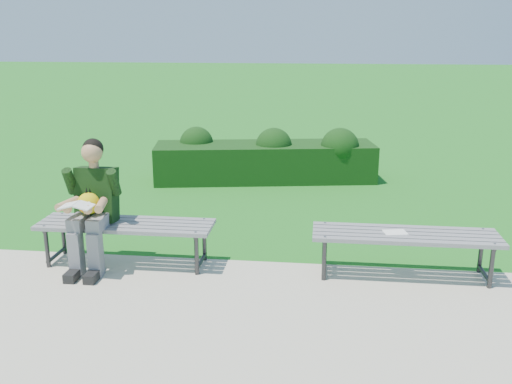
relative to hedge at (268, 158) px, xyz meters
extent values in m
plane|color=#3C7023|center=(0.11, -3.54, -0.37)|extent=(80.00, 80.00, 0.00)
cube|color=beige|center=(0.11, -5.29, -0.36)|extent=(30.00, 3.50, 0.02)
cube|color=#173A0E|center=(-0.05, -0.01, -0.07)|extent=(3.65, 1.47, 0.60)
sphere|color=#173A0E|center=(-1.20, 0.07, 0.20)|extent=(0.64, 0.64, 0.56)
sphere|color=#173A0E|center=(0.10, -0.01, 0.20)|extent=(0.68, 0.68, 0.59)
sphere|color=#173A0E|center=(1.16, 0.03, 0.20)|extent=(0.71, 0.71, 0.62)
cube|color=gray|center=(-1.10, -3.96, 0.08)|extent=(1.80, 0.08, 0.04)
cube|color=gray|center=(-1.10, -3.86, 0.08)|extent=(1.80, 0.08, 0.04)
cube|color=gray|center=(-1.10, -3.75, 0.08)|extent=(1.80, 0.08, 0.04)
cube|color=gray|center=(-1.10, -3.65, 0.08)|extent=(1.80, 0.09, 0.04)
cube|color=gray|center=(-1.10, -3.54, 0.08)|extent=(1.80, 0.09, 0.04)
cylinder|color=#2D2D30|center=(-1.88, -3.94, -0.14)|extent=(0.04, 0.04, 0.41)
cylinder|color=#2D2D30|center=(-1.88, -3.56, -0.14)|extent=(0.04, 0.04, 0.41)
cylinder|color=#2D2D30|center=(-1.88, -3.75, 0.04)|extent=(0.04, 0.42, 0.04)
cylinder|color=#2D2D30|center=(-1.88, -3.75, -0.29)|extent=(0.04, 0.42, 0.04)
cylinder|color=gray|center=(-1.88, -3.96, 0.11)|extent=(0.02, 0.02, 0.01)
cylinder|color=gray|center=(-1.88, -3.54, 0.11)|extent=(0.02, 0.02, 0.01)
cylinder|color=#2D2D30|center=(-0.32, -3.94, -0.14)|extent=(0.04, 0.04, 0.41)
cylinder|color=#2D2D30|center=(-0.32, -3.56, -0.14)|extent=(0.04, 0.04, 0.41)
cylinder|color=#2D2D30|center=(-0.32, -3.75, 0.04)|extent=(0.04, 0.42, 0.04)
cylinder|color=#2D2D30|center=(-0.32, -3.75, -0.29)|extent=(0.04, 0.42, 0.04)
cylinder|color=gray|center=(-0.32, -3.96, 0.11)|extent=(0.02, 0.02, 0.01)
cylinder|color=gray|center=(-0.32, -3.54, 0.11)|extent=(0.02, 0.02, 0.01)
cube|color=gray|center=(1.72, -3.94, 0.08)|extent=(1.80, 0.08, 0.04)
cube|color=gray|center=(1.72, -3.84, 0.08)|extent=(1.80, 0.08, 0.04)
cube|color=gray|center=(1.72, -3.73, 0.08)|extent=(1.80, 0.09, 0.04)
cube|color=gray|center=(1.72, -3.63, 0.08)|extent=(1.80, 0.09, 0.04)
cube|color=gray|center=(1.72, -3.53, 0.08)|extent=(1.80, 0.09, 0.04)
cylinder|color=#2D2D30|center=(0.94, -3.92, -0.14)|extent=(0.04, 0.04, 0.41)
cylinder|color=#2D2D30|center=(0.94, -3.54, -0.14)|extent=(0.04, 0.04, 0.41)
cylinder|color=#2D2D30|center=(0.94, -3.73, 0.04)|extent=(0.04, 0.42, 0.04)
cylinder|color=#2D2D30|center=(0.94, -3.73, -0.29)|extent=(0.04, 0.42, 0.04)
cylinder|color=gray|center=(0.94, -3.94, 0.11)|extent=(0.02, 0.02, 0.01)
cylinder|color=gray|center=(0.94, -3.53, 0.11)|extent=(0.02, 0.02, 0.01)
cylinder|color=#2D2D30|center=(2.50, -3.92, -0.14)|extent=(0.04, 0.04, 0.41)
cylinder|color=#2D2D30|center=(2.50, -3.54, -0.14)|extent=(0.04, 0.04, 0.41)
cylinder|color=#2D2D30|center=(2.50, -3.73, 0.04)|extent=(0.04, 0.42, 0.04)
cylinder|color=#2D2D30|center=(2.50, -3.73, -0.29)|extent=(0.04, 0.42, 0.04)
cylinder|color=gray|center=(2.50, -3.94, 0.11)|extent=(0.02, 0.02, 0.01)
cylinder|color=gray|center=(2.50, -3.53, 0.11)|extent=(0.02, 0.02, 0.01)
cube|color=gray|center=(-1.50, -3.91, 0.17)|extent=(0.14, 0.42, 0.13)
cube|color=gray|center=(-1.30, -3.91, 0.17)|extent=(0.14, 0.42, 0.13)
cube|color=gray|center=(-1.50, -4.09, -0.12)|extent=(0.12, 0.13, 0.45)
cube|color=gray|center=(-1.30, -4.09, -0.12)|extent=(0.12, 0.13, 0.45)
cube|color=black|center=(-1.50, -4.19, -0.30)|extent=(0.11, 0.26, 0.09)
cube|color=black|center=(-1.30, -4.19, -0.30)|extent=(0.11, 0.26, 0.09)
cube|color=black|center=(-1.40, -3.71, 0.38)|extent=(0.40, 0.30, 0.59)
cylinder|color=tan|center=(-1.40, -3.73, 0.70)|extent=(0.10, 0.10, 0.08)
sphere|color=tan|center=(-1.40, -3.75, 0.83)|extent=(0.21, 0.21, 0.21)
sphere|color=black|center=(-1.40, -3.72, 0.86)|extent=(0.21, 0.21, 0.21)
cylinder|color=black|center=(-1.63, -3.81, 0.54)|extent=(0.10, 0.21, 0.30)
cylinder|color=black|center=(-1.17, -3.81, 0.54)|extent=(0.10, 0.21, 0.30)
cylinder|color=tan|center=(-1.57, -4.03, 0.37)|extent=(0.14, 0.31, 0.08)
cylinder|color=tan|center=(-1.23, -4.03, 0.37)|extent=(0.14, 0.31, 0.08)
sphere|color=tan|center=(-1.50, -4.19, 0.37)|extent=(0.09, 0.09, 0.09)
sphere|color=tan|center=(-1.30, -4.19, 0.37)|extent=(0.09, 0.09, 0.09)
sphere|color=yellow|center=(-1.40, -3.93, 0.35)|extent=(0.22, 0.22, 0.22)
cone|color=#ED4F07|center=(-1.40, -4.05, 0.35)|extent=(0.06, 0.06, 0.06)
cone|color=black|center=(-1.42, -3.92, 0.48)|extent=(0.03, 0.04, 0.07)
cone|color=black|center=(-1.39, -3.91, 0.48)|extent=(0.03, 0.03, 0.06)
sphere|color=white|center=(-1.45, -4.03, 0.38)|extent=(0.04, 0.04, 0.04)
sphere|color=white|center=(-1.36, -4.03, 0.38)|extent=(0.04, 0.04, 0.04)
cube|color=white|center=(-1.48, -4.21, 0.42)|extent=(0.15, 0.20, 0.05)
cube|color=white|center=(-1.33, -4.21, 0.42)|extent=(0.15, 0.20, 0.05)
cube|color=white|center=(1.62, -3.73, 0.11)|extent=(0.25, 0.20, 0.01)
camera|label=1|loc=(0.88, -9.10, 1.99)|focal=40.00mm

